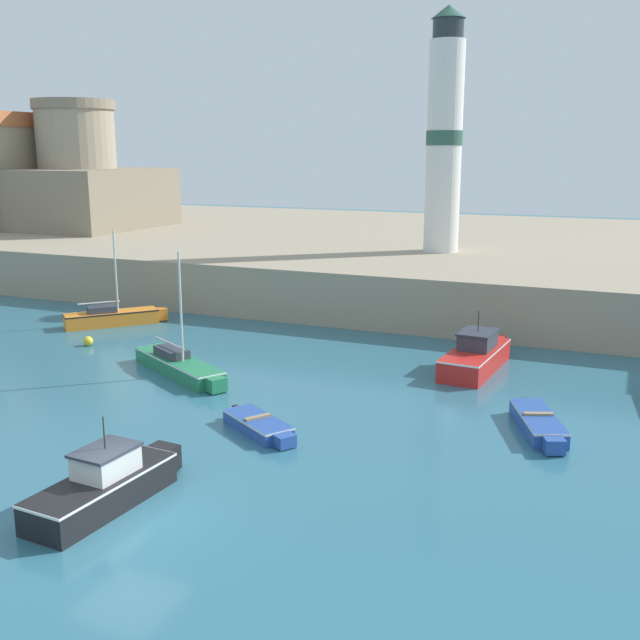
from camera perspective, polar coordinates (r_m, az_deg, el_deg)
ground_plane at (r=20.81m, az=-14.57°, el=-14.32°), size 200.00×200.00×0.00m
quay_seawall at (r=58.09m, az=11.26°, el=4.79°), size 120.00×40.00×2.96m
sailboat_green_0 at (r=32.49m, az=-10.69°, el=-3.36°), size 6.12×4.04×5.31m
dinghy_blue_2 at (r=26.64m, az=16.31°, el=-7.55°), size 2.39×4.12×0.64m
motorboat_red_3 at (r=33.30m, az=11.83°, el=-2.64°), size 2.22×6.07×2.60m
sailboat_orange_5 at (r=42.35m, az=-15.49°, el=0.25°), size 4.40×4.78×5.17m
motorboat_black_7 at (r=21.36m, az=-15.98°, el=-11.93°), size 1.87×5.21×2.49m
dinghy_blue_8 at (r=25.63m, az=-4.65°, el=-7.98°), size 3.39×2.60×0.56m
mooring_buoy at (r=38.28m, az=-17.25°, el=-1.54°), size 0.47×0.47×0.47m
fortress at (r=67.09m, az=-17.88°, el=9.74°), size 12.10×12.10×10.43m
lighthouse at (r=48.79m, az=9.46°, el=13.71°), size 2.28×2.28×14.96m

